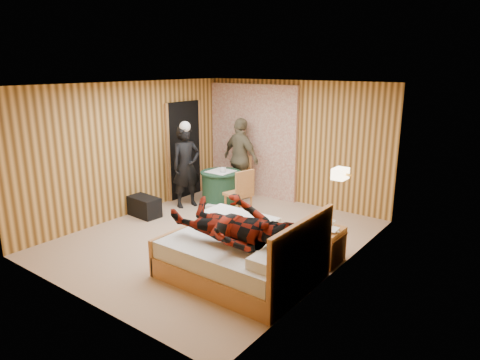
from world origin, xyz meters
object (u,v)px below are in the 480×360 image
Objects in this scene: wall_lamp at (340,174)px; chair_near at (241,190)px; duffel_bag at (144,206)px; man_at_table at (241,159)px; nightstand at (327,245)px; man_on_bed at (232,215)px; woman_standing at (186,167)px; chair_far at (240,174)px; bed at (242,255)px; round_table at (221,188)px.

chair_near is (-2.15, 0.53, -0.75)m from wall_lamp.
duffel_bag is 0.38× the size of man_at_table.
nightstand is 1.62m from man_on_bed.
wall_lamp is 0.48× the size of nightstand.
woman_standing is at bearing 77.28° from man_at_table.
chair_far is at bearing 125.36° from man_on_bed.
nightstand is at bearing 160.32° from man_at_table.
nightstand is 0.58× the size of chair_far.
woman_standing is at bearing 78.60° from duffel_bag.
round_table is at bearing 134.58° from bed.
nightstand is at bearing -80.40° from woman_standing.
man_at_table reaches higher than chair_far.
bed is 3.05m from round_table.
nightstand is (-0.04, -0.22, -1.03)m from wall_lamp.
chair_far reaches higher than nightstand.
chair_near is at bearing -52.94° from chair_far.
bed is 0.68m from man_on_bed.
wall_lamp is 3.52m from woman_standing.
man_on_bed reaches higher than chair_far.
nightstand is 0.31× the size of man_at_table.
man_at_table reaches higher than duffel_bag.
wall_lamp is 0.28× the size of chair_near.
duffel_bag is at bearing -172.84° from wall_lamp.
woman_standing is at bearing 147.01° from bed.
bed is at bearing -125.48° from nightstand.
chair_far is (-2.89, 1.77, 0.27)m from nightstand.
round_table is at bearing 162.96° from wall_lamp.
nightstand is at bearing 84.30° from chair_near.
bed reaches higher than round_table.
round_table is 0.67m from chair_far.
wall_lamp is at bearing 78.87° from nightstand.
chair_near is 1.43× the size of duffel_bag.
man_at_table is at bearing 90.00° from round_table.
man_at_table is (0.52, 1.13, 0.04)m from woman_standing.
bed is 3.63× the size of nightstand.
chair_near is at bearing 126.92° from bed.
wall_lamp is 3.21m from round_table.
man_at_table is (-2.14, 2.86, 0.57)m from bed.
bed is 2.07× the size of chair_near.
chair_far is at bearing 72.82° from duffel_bag.
man_at_table is at bearing 87.85° from chair_far.
bed is 1.29m from nightstand.
round_table is at bearing 102.24° from man_at_table.
duffel_bag is 1.15m from woman_standing.
wall_lamp reaches higher than chair_far.
woman_standing reaches higher than nightstand.
man_at_table is (0.00, 0.68, 0.50)m from round_table.
nightstand is 3.68m from duffel_bag.
wall_lamp reaches higher than chair_near.
round_table is 0.83m from woman_standing.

